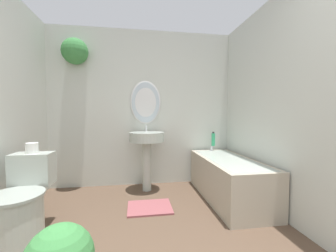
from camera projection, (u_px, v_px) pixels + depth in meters
The scene contains 8 objects.
wall_back at pixel (136, 103), 3.20m from camera, with size 2.91×0.36×2.40m.
wall_right at pixel (294, 104), 2.02m from camera, with size 0.06×2.97×2.40m.
toilet at pixel (20, 206), 1.78m from camera, with size 0.45×0.65×0.72m.
pedestal_sink at pixel (147, 144), 2.96m from camera, with size 0.49×0.49×0.94m.
bathtub at pixel (228, 178), 2.68m from camera, with size 0.61×1.41×0.61m.
shampoo_bottle at pixel (213, 139), 3.26m from camera, with size 0.06×0.06×0.22m.
bath_mat at pixel (150, 207), 2.41m from camera, with size 0.51×0.41×0.02m.
toilet_paper_roll at pixel (32, 148), 2.00m from camera, with size 0.11×0.11×0.10m.
Camera 1 is at (-0.11, -0.39, 1.09)m, focal length 22.00 mm.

